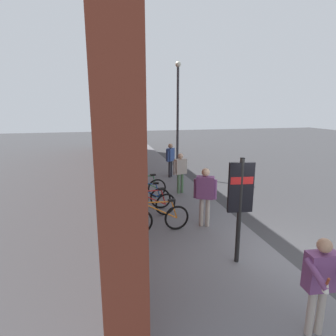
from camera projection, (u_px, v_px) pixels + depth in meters
The scene contains 13 objects.
ground at pixel (219, 187), 12.39m from camera, with size 60.00×60.00×0.00m, color #38383A.
sidewalk_pavement at pixel (152, 178), 13.66m from camera, with size 24.00×3.50×0.12m, color slate.
station_facade at pixel (105, 92), 13.22m from camera, with size 22.00×0.65×8.54m.
bicycle_beside_lamp at pixel (159, 219), 7.62m from camera, with size 0.48×1.77×0.97m.
bicycle_under_window at pixel (151, 206), 8.62m from camera, with size 0.57×1.74×0.97m.
bicycle_end_of_row at pixel (145, 197), 9.44m from camera, with size 0.64×1.72×0.97m.
bicycle_far_end at pixel (144, 188), 10.44m from camera, with size 0.48×1.77×0.97m.
transit_info_sign at pixel (240, 194), 5.89m from camera, with size 0.15×0.56×2.40m.
pedestrian_near_bus at pixel (180, 169), 10.96m from camera, with size 0.35×0.60×1.64m.
pedestrian_by_facade at pixel (205, 191), 7.86m from camera, with size 0.44×0.61×1.75m.
pedestrian_crossing_street at pixel (170, 157), 13.50m from camera, with size 0.52×0.49×1.67m.
tourist_with_hotdogs at pixel (321, 278), 4.02m from camera, with size 0.58×0.62×1.60m.
street_lamp at pixel (178, 110), 13.68m from camera, with size 0.28×0.28×5.57m.
Camera 1 is at (-5.05, 3.98, 3.56)m, focal length 29.32 mm.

